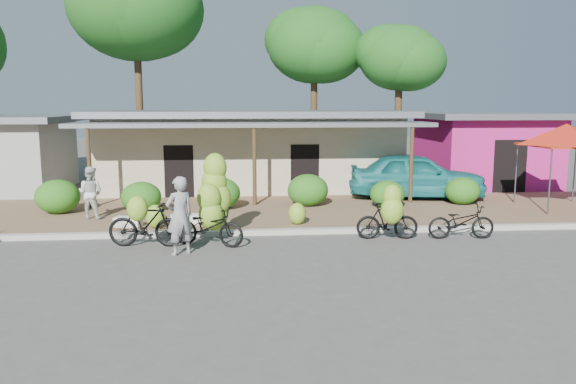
{
  "coord_description": "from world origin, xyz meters",
  "views": [
    {
      "loc": [
        -0.59,
        -13.36,
        3.62
      ],
      "look_at": [
        0.8,
        2.03,
        1.2
      ],
      "focal_mm": 35.0,
      "sensor_mm": 36.0,
      "label": 1
    }
  ],
  "objects_px": {
    "teal_van": "(417,176)",
    "sack_far": "(128,222)",
    "tree_near_right": "(395,56)",
    "bike_center": "(211,209)",
    "tree_far_center": "(132,5)",
    "bike_left": "(145,223)",
    "sack_near": "(185,220)",
    "bike_right": "(389,216)",
    "red_canopy": "(566,135)",
    "bike_far_right": "(461,222)",
    "vendor": "(180,216)",
    "tree_center_right": "(310,44)",
    "bystander": "(91,193)"
  },
  "relations": [
    {
      "from": "tree_near_right",
      "to": "sack_far",
      "type": "distance_m",
      "value": 17.13
    },
    {
      "from": "bike_left",
      "to": "bike_far_right",
      "type": "xyz_separation_m",
      "value": [
        8.39,
        0.16,
        -0.17
      ]
    },
    {
      "from": "bike_left",
      "to": "bike_center",
      "type": "distance_m",
      "value": 1.71
    },
    {
      "from": "sack_near",
      "to": "sack_far",
      "type": "xyz_separation_m",
      "value": [
        -1.63,
        -0.11,
        -0.01
      ]
    },
    {
      "from": "bike_center",
      "to": "bystander",
      "type": "relative_size",
      "value": 1.46
    },
    {
      "from": "bike_center",
      "to": "bike_left",
      "type": "bearing_deg",
      "value": 118.85
    },
    {
      "from": "sack_far",
      "to": "bystander",
      "type": "distance_m",
      "value": 2.01
    },
    {
      "from": "bike_right",
      "to": "bystander",
      "type": "height_order",
      "value": "bystander"
    },
    {
      "from": "red_canopy",
      "to": "bike_far_right",
      "type": "distance_m",
      "value": 6.51
    },
    {
      "from": "sack_far",
      "to": "tree_center_right",
      "type": "bearing_deg",
      "value": 62.75
    },
    {
      "from": "bike_center",
      "to": "tree_center_right",
      "type": "bearing_deg",
      "value": 3.96
    },
    {
      "from": "red_canopy",
      "to": "sack_near",
      "type": "height_order",
      "value": "red_canopy"
    },
    {
      "from": "bike_center",
      "to": "vendor",
      "type": "xyz_separation_m",
      "value": [
        -0.72,
        -1.03,
        0.05
      ]
    },
    {
      "from": "sack_far",
      "to": "teal_van",
      "type": "height_order",
      "value": "teal_van"
    },
    {
      "from": "tree_far_center",
      "to": "bike_center",
      "type": "bearing_deg",
      "value": -73.61
    },
    {
      "from": "teal_van",
      "to": "tree_near_right",
      "type": "bearing_deg",
      "value": -0.49
    },
    {
      "from": "bike_center",
      "to": "sack_near",
      "type": "xyz_separation_m",
      "value": [
        -0.86,
        1.85,
        -0.64
      ]
    },
    {
      "from": "tree_center_right",
      "to": "tree_near_right",
      "type": "xyz_separation_m",
      "value": [
        4.0,
        -2.0,
        -0.77
      ]
    },
    {
      "from": "bike_right",
      "to": "sack_far",
      "type": "bearing_deg",
      "value": 80.69
    },
    {
      "from": "bike_far_right",
      "to": "vendor",
      "type": "xyz_separation_m",
      "value": [
        -7.43,
        -0.95,
        0.49
      ]
    },
    {
      "from": "red_canopy",
      "to": "bike_far_right",
      "type": "xyz_separation_m",
      "value": [
        -5.0,
        -3.58,
        -2.14
      ]
    },
    {
      "from": "tree_far_center",
      "to": "teal_van",
      "type": "xyz_separation_m",
      "value": [
        11.8,
        -9.11,
        -7.51
      ]
    },
    {
      "from": "red_canopy",
      "to": "teal_van",
      "type": "relative_size",
      "value": 0.7
    },
    {
      "from": "bike_left",
      "to": "sack_far",
      "type": "xyz_separation_m",
      "value": [
        -0.81,
        1.98,
        -0.38
      ]
    },
    {
      "from": "tree_center_right",
      "to": "bike_far_right",
      "type": "relative_size",
      "value": 4.74
    },
    {
      "from": "bike_right",
      "to": "tree_center_right",
      "type": "bearing_deg",
      "value": 5.64
    },
    {
      "from": "tree_near_right",
      "to": "red_canopy",
      "type": "xyz_separation_m",
      "value": [
        3.12,
        -9.98,
        -3.37
      ]
    },
    {
      "from": "tree_far_center",
      "to": "bike_right",
      "type": "distance_m",
      "value": 19.29
    },
    {
      "from": "tree_near_right",
      "to": "bike_center",
      "type": "bearing_deg",
      "value": -122.52
    },
    {
      "from": "bystander",
      "to": "bike_center",
      "type": "bearing_deg",
      "value": 155.94
    },
    {
      "from": "tree_far_center",
      "to": "sack_near",
      "type": "height_order",
      "value": "tree_far_center"
    },
    {
      "from": "vendor",
      "to": "teal_van",
      "type": "xyz_separation_m",
      "value": [
        8.11,
        6.9,
        0.01
      ]
    },
    {
      "from": "tree_center_right",
      "to": "teal_van",
      "type": "height_order",
      "value": "tree_center_right"
    },
    {
      "from": "red_canopy",
      "to": "bike_right",
      "type": "bearing_deg",
      "value": -152.68
    },
    {
      "from": "red_canopy",
      "to": "bike_left",
      "type": "distance_m",
      "value": 14.04
    },
    {
      "from": "tree_center_right",
      "to": "tree_far_center",
      "type": "bearing_deg",
      "value": -176.82
    },
    {
      "from": "bike_center",
      "to": "vendor",
      "type": "height_order",
      "value": "bike_center"
    },
    {
      "from": "tree_center_right",
      "to": "bike_right",
      "type": "height_order",
      "value": "tree_center_right"
    },
    {
      "from": "teal_van",
      "to": "sack_far",
      "type": "bearing_deg",
      "value": 121.17
    },
    {
      "from": "bike_left",
      "to": "bike_far_right",
      "type": "distance_m",
      "value": 8.39
    },
    {
      "from": "red_canopy",
      "to": "bike_far_right",
      "type": "relative_size",
      "value": 1.92
    },
    {
      "from": "vendor",
      "to": "bystander",
      "type": "xyz_separation_m",
      "value": [
        -3.12,
        4.1,
        -0.03
      ]
    },
    {
      "from": "bike_left",
      "to": "teal_van",
      "type": "distance_m",
      "value": 10.94
    },
    {
      "from": "bike_left",
      "to": "tree_far_center",
      "type": "bearing_deg",
      "value": 17.66
    },
    {
      "from": "bike_left",
      "to": "sack_near",
      "type": "bearing_deg",
      "value": -13.73
    },
    {
      "from": "bike_far_right",
      "to": "bystander",
      "type": "xyz_separation_m",
      "value": [
        -10.55,
        3.15,
        0.46
      ]
    },
    {
      "from": "bike_right",
      "to": "bike_far_right",
      "type": "xyz_separation_m",
      "value": [
        2.03,
        0.05,
        -0.2
      ]
    },
    {
      "from": "bike_center",
      "to": "vendor",
      "type": "bearing_deg",
      "value": 165.75
    },
    {
      "from": "tree_center_right",
      "to": "red_canopy",
      "type": "bearing_deg",
      "value": -59.27
    },
    {
      "from": "bike_center",
      "to": "bike_far_right",
      "type": "bearing_deg",
      "value": -70.21
    }
  ]
}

